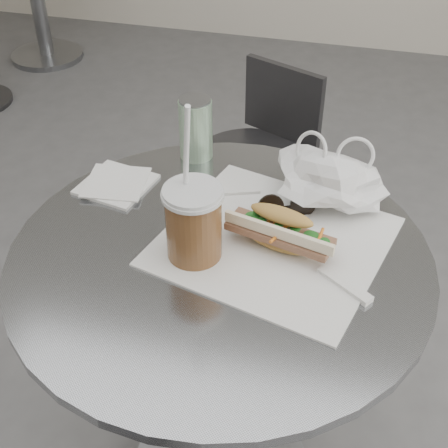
% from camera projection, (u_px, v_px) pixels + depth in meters
% --- Properties ---
extents(cafe_table, '(0.76, 0.76, 0.74)m').
position_uv_depth(cafe_table, '(220.00, 353.00, 1.28)').
color(cafe_table, slate).
rests_on(cafe_table, ground).
extents(chair_far, '(0.38, 0.40, 0.67)m').
position_uv_depth(chair_far, '(257.00, 185.00, 2.04)').
color(chair_far, '#303033').
rests_on(chair_far, ground).
extents(sandwich_paper, '(0.46, 0.45, 0.00)m').
position_uv_depth(sandwich_paper, '(273.00, 241.00, 1.14)').
color(sandwich_paper, white).
rests_on(sandwich_paper, cafe_table).
extents(banh_mi, '(0.25, 0.15, 0.08)m').
position_uv_depth(banh_mi, '(280.00, 230.00, 1.10)').
color(banh_mi, '#B59444').
rests_on(banh_mi, sandwich_paper).
extents(iced_coffee, '(0.11, 0.11, 0.31)m').
position_uv_depth(iced_coffee, '(194.00, 222.00, 1.06)').
color(iced_coffee, brown).
rests_on(iced_coffee, cafe_table).
extents(sunglasses, '(0.11, 0.07, 0.05)m').
position_uv_depth(sunglasses, '(286.00, 207.00, 1.19)').
color(sunglasses, black).
rests_on(sunglasses, cafe_table).
extents(plastic_bag, '(0.23, 0.20, 0.10)m').
position_uv_depth(plastic_bag, '(329.00, 182.00, 1.20)').
color(plastic_bag, white).
rests_on(plastic_bag, cafe_table).
extents(napkin_stack, '(0.16, 0.16, 0.01)m').
position_uv_depth(napkin_stack, '(116.00, 184.00, 1.27)').
color(napkin_stack, white).
rests_on(napkin_stack, cafe_table).
extents(drink_can, '(0.07, 0.07, 0.14)m').
position_uv_depth(drink_can, '(196.00, 128.00, 1.32)').
color(drink_can, '#61A66A').
rests_on(drink_can, cafe_table).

